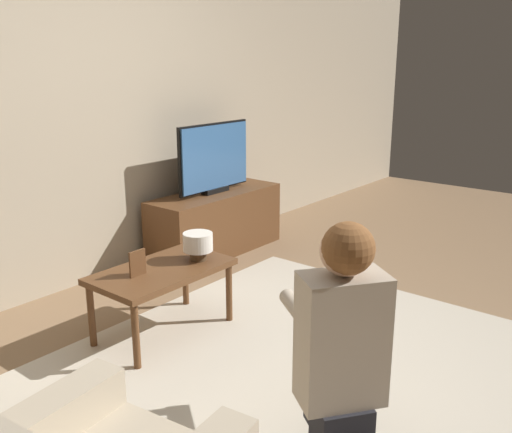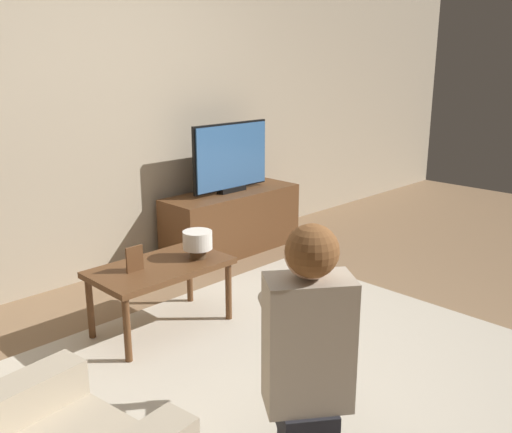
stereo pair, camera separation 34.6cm
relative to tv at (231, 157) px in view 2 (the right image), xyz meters
The scene contains 9 objects.
ground_plane 2.15m from the tv, 125.66° to the right, with size 10.00×10.00×0.00m, color #896B4C.
wall_back 1.29m from the tv, 164.74° to the left, with size 10.00×0.06×2.60m.
rug 2.14m from the tv, 125.66° to the right, with size 2.67×2.27×0.02m.
tv_stand 0.55m from the tv, 90.00° to the right, with size 1.24×0.43×0.52m.
tv is the anchor object (origin of this frame).
coffee_table 1.58m from the tv, 148.85° to the right, with size 0.82×0.47×0.43m.
person_kneeling 2.71m from the tv, 126.20° to the right, with size 0.69×0.81×1.01m.
picture_frame 1.69m from the tv, 152.21° to the right, with size 0.11×0.01×0.15m.
table_lamp 1.40m from the tv, 141.31° to the right, with size 0.18×0.18×0.17m.
Camera 2 is at (-1.99, -1.82, 1.62)m, focal length 40.00 mm.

